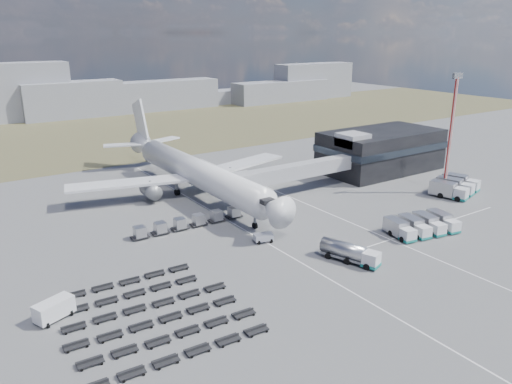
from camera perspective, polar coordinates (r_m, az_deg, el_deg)
ground at (r=81.95m, az=3.40°, el=-6.09°), size 420.00×420.00×0.00m
grass_strip at (r=178.52m, az=-18.62°, el=6.14°), size 420.00×90.00×0.01m
lane_markings at (r=89.84m, az=7.21°, el=-4.00°), size 47.12×110.00×0.01m
terminal at (r=128.36m, az=14.05°, el=4.69°), size 30.40×16.40×11.00m
jet_bridge at (r=104.68m, az=3.62°, el=2.18°), size 30.30×3.80×7.05m
airliner at (r=106.23m, az=-7.18°, el=2.44°), size 51.59×64.53×17.62m
skyline at (r=218.10m, az=-20.32°, el=10.11°), size 303.35×24.46×25.33m
fuel_tanker at (r=76.94m, az=10.66°, el=-6.82°), size 5.31×9.48×2.98m
pushback_tug at (r=82.80m, az=0.84°, el=-5.27°), size 3.45×2.51×1.41m
utility_van at (r=66.30m, az=-22.08°, el=-12.39°), size 5.12×3.72×2.46m
catering_truck at (r=110.93m, az=-0.54°, el=1.24°), size 3.51×6.94×3.06m
service_trucks_near at (r=90.84m, az=18.42°, el=-3.60°), size 12.75×8.54×2.61m
service_trucks_far at (r=115.11m, az=21.78°, el=0.62°), size 11.84×10.14×3.08m
uld_row at (r=89.17m, az=-7.63°, el=-3.39°), size 21.31×2.26×1.93m
baggage_dollies at (r=63.74m, az=-11.85°, el=-13.58°), size 22.68×21.61×0.66m
floodlight_mast at (r=112.45m, az=21.33°, el=6.11°), size 2.41×1.96×25.40m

